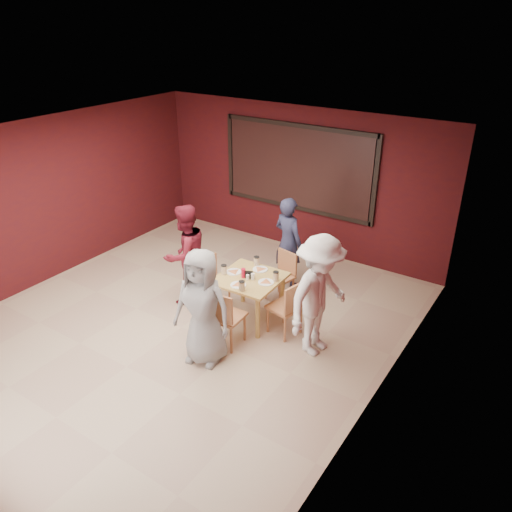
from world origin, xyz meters
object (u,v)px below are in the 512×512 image
Objects in this scene: dining_table at (250,282)px; diner_front at (203,307)px; chair_right at (289,305)px; diner_left at (186,255)px; chair_left at (212,279)px; diner_right at (319,296)px; chair_front at (224,315)px; diner_back at (288,242)px; chair_back at (283,273)px.

diner_front is at bearing -87.82° from dining_table.
chair_right is 1.91m from diner_left.
diner_right is (1.98, -0.16, 0.42)m from chair_left.
chair_right is (0.61, 0.74, -0.02)m from chair_front.
diner_left is at bearing 66.45° from diner_back.
chair_right is 1.35m from diner_front.
chair_left is 0.47× the size of diner_right.
diner_back is at bearing 150.78° from diner_left.
chair_right is at bearing 50.35° from chair_front.
chair_left is at bearing 177.62° from chair_right.
chair_right is (0.71, -0.04, -0.14)m from dining_table.
chair_right is at bearing -2.95° from dining_table.
diner_right reaches higher than diner_front.
diner_left is 2.40m from diner_right.
chair_back is 0.92× the size of chair_right.
chair_back is 0.49× the size of diner_front.
chair_left is 0.50× the size of diner_front.
chair_left is 1.46m from chair_right.
chair_front is 1.17m from chair_left.
chair_right is at bearing 48.02° from diner_front.
chair_back is (-0.01, 1.61, -0.05)m from chair_front.
diner_back reaches higher than chair_front.
diner_back is (-0.17, 0.46, 0.33)m from chair_back.
diner_front reaches higher than chair_back.
diner_front is (-0.05, -0.38, 0.31)m from chair_front.
dining_table is 0.79m from chair_front.
diner_back is 0.90× the size of diner_right.
dining_table is 1.17m from diner_front.
dining_table is at bearing -1.83° from chair_left.
diner_back reaches higher than chair_left.
diner_left reaches higher than chair_front.
chair_left is at bearing -136.35° from chair_back.
diner_front is at bearing -97.87° from chair_front.
diner_front is 1.57m from diner_right.
dining_table is 0.77m from chair_left.
diner_right is (1.14, -0.97, 0.42)m from chair_back.
diner_front is at bearing -56.04° from chair_left.
diner_left is (-1.09, -1.38, 0.04)m from diner_back.
dining_table is 0.58× the size of diner_front.
diner_left is at bearing 97.37° from diner_right.
diner_right reaches higher than chair_back.
diner_left is at bearing -163.67° from chair_left.
diner_right is at bearing 29.36° from diner_front.
diner_left is (-1.21, 1.06, 0.01)m from diner_front.
chair_back is at bearing 90.20° from chair_front.
chair_front is 0.57× the size of diner_back.
dining_table is 1.26m from diner_right.
chair_front reaches higher than chair_left.
chair_right is 0.50× the size of diner_right.
diner_right is (2.40, -0.04, 0.05)m from diner_left.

